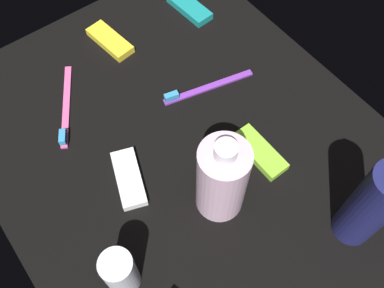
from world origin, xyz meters
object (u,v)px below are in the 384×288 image
(toothbrush_pink, at_px, (66,109))
(snack_bar_white, at_px, (129,178))
(lotion_bottle, at_px, (371,206))
(snack_bar_teal, at_px, (189,7))
(toothbrush_purple, at_px, (203,88))
(snack_bar_yellow, at_px, (110,41))
(bodywash_bottle, at_px, (222,179))
(snack_bar_lime, at_px, (259,152))
(deodorant_stick, at_px, (120,273))

(toothbrush_pink, bearing_deg, snack_bar_white, -175.07)
(lotion_bottle, relative_size, snack_bar_teal, 2.00)
(toothbrush_purple, xyz_separation_m, snack_bar_yellow, (0.20, 0.08, 0.00))
(bodywash_bottle, xyz_separation_m, snack_bar_white, (0.12, 0.10, -0.07))
(bodywash_bottle, bearing_deg, snack_bar_yellow, -5.52)
(bodywash_bottle, bearing_deg, snack_bar_teal, -30.58)
(bodywash_bottle, bearing_deg, lotion_bottle, -139.70)
(toothbrush_purple, height_order, snack_bar_white, toothbrush_purple)
(bodywash_bottle, distance_m, snack_bar_yellow, 0.40)
(toothbrush_pink, xyz_separation_m, snack_bar_teal, (0.07, -0.33, 0.00))
(toothbrush_pink, xyz_separation_m, snack_bar_lime, (-0.28, -0.22, 0.00))
(bodywash_bottle, xyz_separation_m, deodorant_stick, (-0.02, 0.19, -0.03))
(bodywash_bottle, height_order, snack_bar_yellow, bodywash_bottle)
(toothbrush_pink, bearing_deg, lotion_bottle, -151.76)
(snack_bar_lime, relative_size, snack_bar_yellow, 1.00)
(snack_bar_white, bearing_deg, deodorant_stick, 165.07)
(lotion_bottle, height_order, snack_bar_yellow, lotion_bottle)
(snack_bar_white, relative_size, snack_bar_teal, 1.00)
(bodywash_bottle, height_order, snack_bar_lime, bodywash_bottle)
(bodywash_bottle, relative_size, toothbrush_purple, 0.99)
(snack_bar_teal, bearing_deg, snack_bar_yellow, 78.93)
(lotion_bottle, distance_m, toothbrush_pink, 0.53)
(snack_bar_yellow, bearing_deg, snack_bar_teal, -104.11)
(snack_bar_teal, bearing_deg, toothbrush_pink, 97.52)
(toothbrush_pink, bearing_deg, snack_bar_lime, -141.50)
(lotion_bottle, distance_m, toothbrush_purple, 0.36)
(deodorant_stick, bearing_deg, snack_bar_teal, -46.61)
(toothbrush_purple, bearing_deg, deodorant_stick, 123.92)
(toothbrush_purple, height_order, snack_bar_yellow, toothbrush_purple)
(deodorant_stick, distance_m, snack_bar_teal, 0.57)
(snack_bar_yellow, bearing_deg, toothbrush_pink, 113.81)
(lotion_bottle, relative_size, toothbrush_pink, 1.30)
(deodorant_stick, height_order, snack_bar_lime, deodorant_stick)
(toothbrush_purple, xyz_separation_m, toothbrush_pink, (0.11, 0.23, 0.00))
(bodywash_bottle, bearing_deg, toothbrush_pink, 20.44)
(toothbrush_pink, height_order, snack_bar_teal, toothbrush_pink)
(snack_bar_white, bearing_deg, lotion_bottle, -119.70)
(toothbrush_pink, distance_m, snack_bar_teal, 0.34)
(snack_bar_white, bearing_deg, toothbrush_purple, -50.68)
(bodywash_bottle, height_order, snack_bar_white, bodywash_bottle)
(lotion_bottle, height_order, bodywash_bottle, lotion_bottle)
(bodywash_bottle, distance_m, deodorant_stick, 0.19)
(snack_bar_yellow, bearing_deg, deodorant_stick, 143.38)
(snack_bar_white, height_order, snack_bar_yellow, same)
(lotion_bottle, relative_size, snack_bar_yellow, 2.00)
(lotion_bottle, xyz_separation_m, snack_bar_yellow, (0.56, 0.10, -0.08))
(bodywash_bottle, distance_m, toothbrush_purple, 0.23)
(toothbrush_purple, bearing_deg, snack_bar_lime, 177.53)
(lotion_bottle, height_order, toothbrush_purple, lotion_bottle)
(snack_bar_white, bearing_deg, snack_bar_lime, -93.96)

